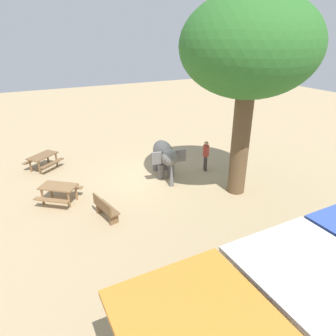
# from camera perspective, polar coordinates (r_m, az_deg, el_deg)

# --- Properties ---
(ground_plane) EXTENTS (60.00, 60.00, 0.00)m
(ground_plane) POSITION_cam_1_polar(r_m,az_deg,el_deg) (15.20, -2.49, -1.70)
(ground_plane) COLOR tan
(elephant) EXTENTS (1.68, 2.54, 1.74)m
(elephant) POSITION_cam_1_polar(r_m,az_deg,el_deg) (14.90, -0.69, 2.44)
(elephant) COLOR slate
(elephant) RESTS_ON ground_plane
(person_handler) EXTENTS (0.32, 0.49, 1.62)m
(person_handler) POSITION_cam_1_polar(r_m,az_deg,el_deg) (15.68, 7.21, 2.73)
(person_handler) COLOR #3F3833
(person_handler) RESTS_ON ground_plane
(shade_tree_main) EXTENTS (5.55, 5.08, 8.17)m
(shade_tree_main) POSITION_cam_1_polar(r_m,az_deg,el_deg) (12.60, 15.35, 21.02)
(shade_tree_main) COLOR brown
(shade_tree_main) RESTS_ON ground_plane
(wooden_bench) EXTENTS (0.68, 1.45, 0.88)m
(wooden_bench) POSITION_cam_1_polar(r_m,az_deg,el_deg) (11.95, -11.89, -7.46)
(wooden_bench) COLOR brown
(wooden_bench) RESTS_ON ground_plane
(picnic_table_near) EXTENTS (2.09, 2.09, 0.78)m
(picnic_table_near) POSITION_cam_1_polar(r_m,az_deg,el_deg) (17.21, -22.70, 1.67)
(picnic_table_near) COLOR brown
(picnic_table_near) RESTS_ON ground_plane
(picnic_table_far) EXTENTS (2.10, 2.09, 0.78)m
(picnic_table_far) POSITION_cam_1_polar(r_m,az_deg,el_deg) (13.55, -20.07, -3.93)
(picnic_table_far) COLOR olive
(picnic_table_far) RESTS_ON ground_plane
(market_stall_white) EXTENTS (2.50, 2.50, 2.52)m
(market_stall_white) POSITION_cam_1_polar(r_m,az_deg,el_deg) (7.66, 23.31, -24.24)
(market_stall_white) COLOR #59514C
(market_stall_white) RESTS_ON ground_plane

